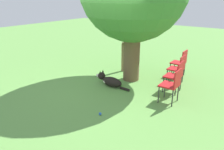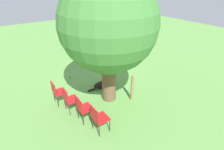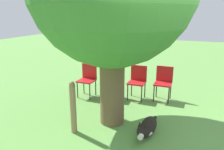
# 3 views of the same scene
# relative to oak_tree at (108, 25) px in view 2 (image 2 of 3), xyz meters

# --- Properties ---
(ground_plane) EXTENTS (30.00, 30.00, 0.00)m
(ground_plane) POSITION_rel_oak_tree_xyz_m (-0.26, -0.95, -2.77)
(ground_plane) COLOR #609947
(oak_tree) EXTENTS (3.13, 3.13, 4.37)m
(oak_tree) POSITION_rel_oak_tree_xyz_m (0.00, 0.00, 0.00)
(oak_tree) COLOR brown
(oak_tree) RESTS_ON ground_plane
(dog) EXTENTS (1.21, 0.31, 0.43)m
(dog) POSITION_rel_oak_tree_xyz_m (-0.24, -0.83, -2.62)
(dog) COLOR black
(dog) RESTS_ON ground_plane
(fence_post) EXTENTS (0.12, 0.12, 1.06)m
(fence_post) POSITION_rel_oak_tree_xyz_m (-0.67, 0.54, -2.24)
(fence_post) COLOR #937551
(fence_post) RESTS_ON ground_plane
(red_chair_0) EXTENTS (0.42, 0.44, 0.90)m
(red_chair_0) POSITION_rel_oak_tree_xyz_m (1.68, -0.80, -2.24)
(red_chair_0) COLOR red
(red_chair_0) RESTS_ON ground_plane
(red_chair_1) EXTENTS (0.42, 0.44, 0.90)m
(red_chair_1) POSITION_rel_oak_tree_xyz_m (1.51, -0.13, -2.24)
(red_chair_1) COLOR red
(red_chair_1) RESTS_ON ground_plane
(red_chair_2) EXTENTS (0.42, 0.44, 0.90)m
(red_chair_2) POSITION_rel_oak_tree_xyz_m (1.33, 0.53, -2.24)
(red_chair_2) COLOR red
(red_chair_2) RESTS_ON ground_plane
(red_chair_3) EXTENTS (0.42, 0.44, 0.90)m
(red_chair_3) POSITION_rel_oak_tree_xyz_m (1.16, 1.20, -2.24)
(red_chair_3) COLOR red
(red_chair_3) RESTS_ON ground_plane
(tennis_ball) EXTENTS (0.07, 0.07, 0.07)m
(tennis_ball) POSITION_rel_oak_tree_xyz_m (0.62, -2.34, -2.74)
(tennis_ball) COLOR blue
(tennis_ball) RESTS_ON ground_plane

